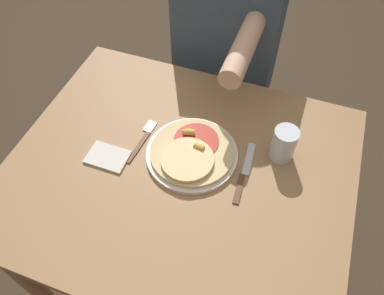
{
  "coord_description": "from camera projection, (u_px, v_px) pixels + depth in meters",
  "views": [
    {
      "loc": [
        0.25,
        -0.56,
        1.66
      ],
      "look_at": [
        0.02,
        0.06,
        0.79
      ],
      "focal_mm": 35.0,
      "sensor_mm": 36.0,
      "label": 1
    }
  ],
  "objects": [
    {
      "name": "person_diner",
      "position": [
        227.0,
        42.0,
        1.45
      ],
      "size": [
        0.38,
        0.52,
        1.29
      ],
      "color": "#2D2D38",
      "rests_on": "ground_plane"
    },
    {
      "name": "dining_table",
      "position": [
        180.0,
        190.0,
        1.2
      ],
      "size": [
        1.0,
        0.84,
        0.75
      ],
      "color": "#9E754C",
      "rests_on": "ground_plane"
    },
    {
      "name": "pizza",
      "position": [
        191.0,
        152.0,
        1.1
      ],
      "size": [
        0.25,
        0.25,
        0.04
      ],
      "color": "#E0C689",
      "rests_on": "plate"
    },
    {
      "name": "knife",
      "position": [
        244.0,
        173.0,
        1.09
      ],
      "size": [
        0.03,
        0.22,
        0.0
      ],
      "color": "brown",
      "rests_on": "dining_table"
    },
    {
      "name": "ground_plane",
      "position": [
        184.0,
        261.0,
        1.7
      ],
      "size": [
        8.0,
        8.0,
        0.0
      ],
      "primitive_type": "plane",
      "color": "#423323"
    },
    {
      "name": "drinking_glass",
      "position": [
        284.0,
        144.0,
        1.08
      ],
      "size": [
        0.07,
        0.07,
        0.11
      ],
      "color": "silver",
      "rests_on": "dining_table"
    },
    {
      "name": "plate",
      "position": [
        192.0,
        154.0,
        1.12
      ],
      "size": [
        0.28,
        0.28,
        0.01
      ],
      "color": "silver",
      "rests_on": "dining_table"
    },
    {
      "name": "napkin",
      "position": [
        108.0,
        157.0,
        1.12
      ],
      "size": [
        0.12,
        0.09,
        0.01
      ],
      "color": "silver",
      "rests_on": "dining_table"
    },
    {
      "name": "fork",
      "position": [
        143.0,
        139.0,
        1.16
      ],
      "size": [
        0.03,
        0.18,
        0.0
      ],
      "color": "brown",
      "rests_on": "dining_table"
    }
  ]
}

